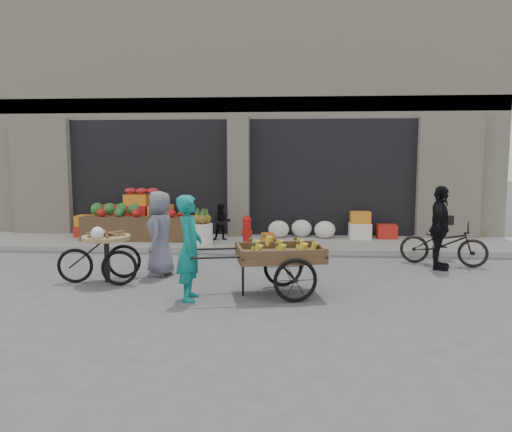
# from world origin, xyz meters

# --- Properties ---
(ground) EXTENTS (80.00, 80.00, 0.00)m
(ground) POSITION_xyz_m (0.00, 0.00, 0.00)
(ground) COLOR #424244
(ground) RESTS_ON ground
(sidewalk) EXTENTS (18.00, 2.20, 0.12)m
(sidewalk) POSITION_xyz_m (0.00, 4.10, 0.06)
(sidewalk) COLOR gray
(sidewalk) RESTS_ON ground
(building) EXTENTS (14.00, 6.45, 7.00)m
(building) POSITION_xyz_m (0.00, 8.03, 3.37)
(building) COLOR beige
(building) RESTS_ON ground
(fruit_display) EXTENTS (3.10, 1.12, 1.24)m
(fruit_display) POSITION_xyz_m (-2.48, 4.38, 0.67)
(fruit_display) COLOR red
(fruit_display) RESTS_ON sidewalk
(pineapple_bin) EXTENTS (0.52, 0.52, 0.50)m
(pineapple_bin) POSITION_xyz_m (-0.75, 3.60, 0.37)
(pineapple_bin) COLOR silver
(pineapple_bin) RESTS_ON sidewalk
(fire_hydrant) EXTENTS (0.22, 0.22, 0.71)m
(fire_hydrant) POSITION_xyz_m (0.35, 3.55, 0.50)
(fire_hydrant) COLOR #A5140F
(fire_hydrant) RESTS_ON sidewalk
(orange_bucket) EXTENTS (0.32, 0.32, 0.30)m
(orange_bucket) POSITION_xyz_m (0.85, 3.50, 0.27)
(orange_bucket) COLOR orange
(orange_bucket) RESTS_ON sidewalk
(right_bay_goods) EXTENTS (3.35, 0.60, 0.70)m
(right_bay_goods) POSITION_xyz_m (2.61, 4.70, 0.41)
(right_bay_goods) COLOR silver
(right_bay_goods) RESTS_ON sidewalk
(seated_person) EXTENTS (0.51, 0.43, 0.93)m
(seated_person) POSITION_xyz_m (-0.35, 4.20, 0.58)
(seated_person) COLOR black
(seated_person) RESTS_ON sidewalk
(banana_cart) EXTENTS (2.46, 1.39, 0.97)m
(banana_cart) POSITION_xyz_m (1.19, -0.32, 0.70)
(banana_cart) COLOR brown
(banana_cart) RESTS_ON ground
(vendor_woman) EXTENTS (0.42, 0.62, 1.64)m
(vendor_woman) POSITION_xyz_m (-0.14, -0.71, 0.82)
(vendor_woman) COLOR #0F776F
(vendor_woman) RESTS_ON ground
(tricycle_cart) EXTENTS (1.46, 0.99, 0.95)m
(tricycle_cart) POSITION_xyz_m (-1.84, 0.26, 0.57)
(tricycle_cart) COLOR #9E7F51
(tricycle_cart) RESTS_ON ground
(vendor_grey) EXTENTS (0.54, 0.80, 1.59)m
(vendor_grey) POSITION_xyz_m (-1.03, 0.86, 0.79)
(vendor_grey) COLOR slate
(vendor_grey) RESTS_ON ground
(bicycle) EXTENTS (1.82, 1.13, 0.90)m
(bicycle) POSITION_xyz_m (4.53, 2.16, 0.45)
(bicycle) COLOR black
(bicycle) RESTS_ON ground
(cyclist) EXTENTS (0.70, 1.05, 1.66)m
(cyclist) POSITION_xyz_m (4.33, 1.76, 0.83)
(cyclist) COLOR black
(cyclist) RESTS_ON ground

